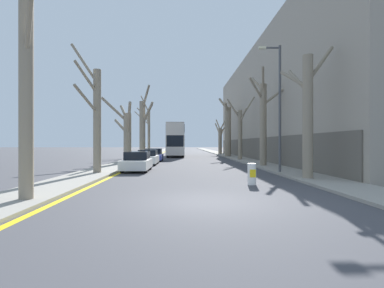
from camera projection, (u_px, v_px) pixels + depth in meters
name	position (u px, v px, depth m)	size (l,w,h in m)	color
ground_plane	(206.00, 202.00, 9.51)	(300.00, 300.00, 0.00)	#424247
sidewalk_left	(155.00, 153.00, 59.29)	(2.47, 120.00, 0.12)	gray
sidewalk_right	(217.00, 153.00, 59.68)	(2.47, 120.00, 0.12)	gray
building_facade_right	(290.00, 105.00, 36.66)	(10.08, 47.03, 13.15)	#9E9384
kerb_line_stripe	(162.00, 153.00, 59.34)	(0.24, 120.00, 0.01)	yellow
street_tree_left_0	(27.00, 69.00, 9.42)	(1.47, 2.64, 9.54)	gray
street_tree_left_1	(96.00, 117.00, 18.18)	(1.91, 2.24, 8.03)	gray
street_tree_left_2	(126.00, 133.00, 27.94)	(3.09, 4.26, 6.18)	gray
street_tree_left_3	(143.00, 127.00, 36.78)	(1.91, 2.40, 8.81)	gray
street_tree_left_4	(148.00, 129.00, 46.04)	(2.55, 2.98, 8.96)	gray
street_tree_right_0	(307.00, 112.00, 15.42)	(2.50, 3.02, 6.98)	gray
street_tree_right_1	(263.00, 119.00, 24.34)	(3.39, 3.30, 7.86)	gray
street_tree_right_2	(240.00, 131.00, 33.62)	(3.20, 2.31, 7.16)	gray
street_tree_right_3	(228.00, 130.00, 42.53)	(2.04, 3.43, 8.48)	gray
street_tree_right_4	(220.00, 137.00, 52.29)	(2.73, 3.25, 6.29)	gray
double_decker_bus	(176.00, 138.00, 43.63)	(2.47, 10.52, 4.70)	silver
parked_car_0	(137.00, 162.00, 20.46)	(1.74, 4.05, 1.32)	silver
parked_car_1	(148.00, 158.00, 26.77)	(1.74, 4.14, 1.32)	silver
parked_car_2	(154.00, 155.00, 32.05)	(1.87, 3.90, 1.36)	navy
lamp_post	(278.00, 102.00, 18.57)	(1.40, 0.20, 7.98)	#4C4F54
traffic_bollard	(252.00, 174.00, 13.60)	(0.39, 0.40, 0.97)	white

